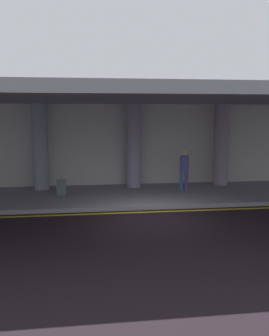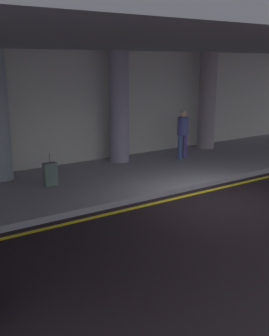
{
  "view_description": "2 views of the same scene",
  "coord_description": "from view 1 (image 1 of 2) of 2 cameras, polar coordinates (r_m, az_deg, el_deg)",
  "views": [
    {
      "loc": [
        -2.16,
        -11.84,
        3.4
      ],
      "look_at": [
        -0.25,
        2.43,
        1.3
      ],
      "focal_mm": 40.46,
      "sensor_mm": 36.0,
      "label": 1
    },
    {
      "loc": [
        -7.33,
        -7.08,
        3.4
      ],
      "look_at": [
        -1.45,
        1.51,
        0.75
      ],
      "focal_mm": 44.32,
      "sensor_mm": 36.0,
      "label": 2
    }
  ],
  "objects": [
    {
      "name": "sidewalk",
      "position": [
        15.46,
        0.58,
        -4.13
      ],
      "size": [
        26.0,
        4.2,
        0.15
      ],
      "primitive_type": "cube",
      "color": "gray",
      "rests_on": "ground"
    },
    {
      "name": "support_column_left_mid",
      "position": [
        16.59,
        -0.12,
        3.36
      ],
      "size": [
        0.66,
        0.66,
        3.65
      ],
      "primitive_type": "cylinder",
      "color": "gray",
      "rests_on": "sidewalk"
    },
    {
      "name": "lane_stripe_yellow",
      "position": [
        13.18,
        2.08,
        -6.65
      ],
      "size": [
        26.0,
        0.14,
        0.01
      ],
      "primitive_type": "cube",
      "color": "yellow",
      "rests_on": "ground"
    },
    {
      "name": "suitcase_upright_secondary",
      "position": [
        15.34,
        -10.95,
        -2.91
      ],
      "size": [
        0.36,
        0.22,
        0.9
      ],
      "rotation": [
        0.0,
        0.0,
        -0.02
      ],
      "color": "#51615A",
      "rests_on": "sidewalk"
    },
    {
      "name": "ceiling_overhang",
      "position": [
        14.62,
        0.89,
        10.44
      ],
      "size": [
        28.0,
        13.2,
        0.3
      ],
      "primitive_type": "cube",
      "color": "gray",
      "rests_on": "support_column_far_left"
    },
    {
      "name": "person_waiting_for_ride",
      "position": [
        16.25,
        7.49,
        0.12
      ],
      "size": [
        0.38,
        0.38,
        1.68
      ],
      "rotation": [
        0.0,
        0.0,
        5.75
      ],
      "color": "#39548A",
      "rests_on": "sidewalk"
    },
    {
      "name": "terminal_back_wall",
      "position": [
        17.39,
        -0.47,
        3.34
      ],
      "size": [
        26.0,
        0.3,
        3.8
      ],
      "primitive_type": "cube",
      "color": "#BAB8B2",
      "rests_on": "ground"
    },
    {
      "name": "ground_plane",
      "position": [
        12.51,
        2.63,
        -7.49
      ],
      "size": [
        60.0,
        60.0,
        0.0
      ],
      "primitive_type": "plane",
      "color": "black"
    },
    {
      "name": "support_column_far_left",
      "position": [
        16.55,
        -14.0,
        3.1
      ],
      "size": [
        0.66,
        0.66,
        3.65
      ],
      "primitive_type": "cylinder",
      "color": "gray",
      "rests_on": "sidewalk"
    },
    {
      "name": "support_column_center",
      "position": [
        17.57,
        12.95,
        3.42
      ],
      "size": [
        0.66,
        0.66,
        3.65
      ],
      "primitive_type": "cylinder",
      "color": "gray",
      "rests_on": "sidewalk"
    }
  ]
}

